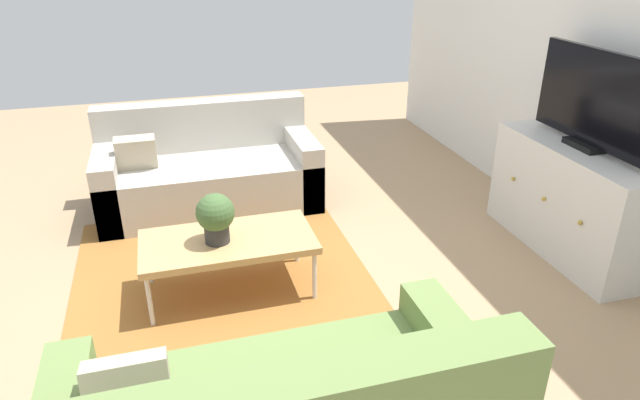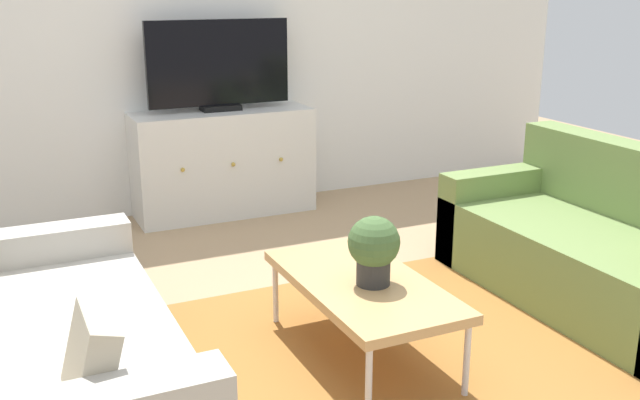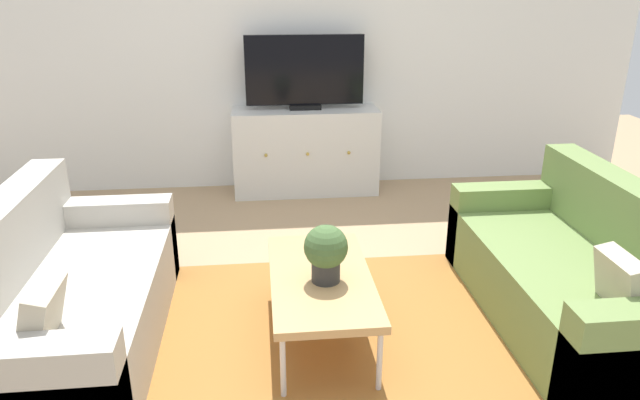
% 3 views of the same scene
% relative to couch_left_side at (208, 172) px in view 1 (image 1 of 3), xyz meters
% --- Properties ---
extents(ground_plane, '(10.00, 10.00, 0.00)m').
position_rel_couch_left_side_xyz_m(ground_plane, '(1.43, 0.10, -0.28)').
color(ground_plane, tan).
extents(wall_back, '(6.40, 0.12, 2.70)m').
position_rel_couch_left_side_xyz_m(wall_back, '(1.43, 2.65, 1.07)').
color(wall_back, white).
rests_on(wall_back, ground_plane).
extents(area_rug, '(2.50, 1.90, 0.01)m').
position_rel_couch_left_side_xyz_m(area_rug, '(1.43, -0.05, -0.27)').
color(area_rug, '#9E662D').
rests_on(area_rug, ground_plane).
extents(couch_left_side, '(0.84, 1.74, 0.82)m').
position_rel_couch_left_side_xyz_m(couch_left_side, '(0.00, 0.00, 0.00)').
color(couch_left_side, '#B2ADA3').
rests_on(couch_left_side, ground_plane).
extents(coffee_table, '(0.54, 1.05, 0.38)m').
position_rel_couch_left_side_xyz_m(coffee_table, '(1.38, -0.01, 0.08)').
color(coffee_table, tan).
rests_on(coffee_table, ground_plane).
extents(potted_plant, '(0.23, 0.23, 0.31)m').
position_rel_couch_left_side_xyz_m(potted_plant, '(1.40, -0.07, 0.28)').
color(potted_plant, '#2D2D2D').
rests_on(potted_plant, coffee_table).
extents(tv_console, '(1.30, 0.47, 0.77)m').
position_rel_couch_left_side_xyz_m(tv_console, '(1.49, 2.37, 0.11)').
color(tv_console, silver).
rests_on(tv_console, ground_plane).
extents(flat_screen_tv, '(1.04, 0.16, 0.64)m').
position_rel_couch_left_side_xyz_m(flat_screen_tv, '(1.49, 2.39, 0.82)').
color(flat_screen_tv, black).
rests_on(flat_screen_tv, tv_console).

